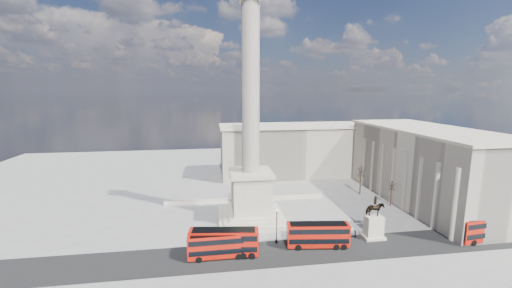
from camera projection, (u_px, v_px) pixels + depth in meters
The scene contains 18 objects.
ground at pixel (254, 229), 63.62m from camera, with size 180.00×180.00×0.00m, color gray.
asphalt_road at pixel (291, 252), 54.57m from camera, with size 120.00×9.00×0.01m, color black.
nelsons_column at pixel (251, 161), 66.28m from camera, with size 14.00×14.00×49.85m.
balustrade_wall at pixel (245, 199), 79.12m from camera, with size 40.00×0.60×1.10m, color beige.
building_east at pixel (427, 165), 78.15m from camera, with size 19.00×46.00×18.60m.
building_northeast at pixel (297, 149), 104.03m from camera, with size 51.00×17.00×16.60m.
red_bus_a at pixel (220, 245), 52.45m from camera, with size 10.72×2.63×4.34m.
red_bus_b at pixel (224, 242), 53.01m from camera, with size 11.92×4.07×4.74m.
red_bus_c at pixel (318, 235), 55.98m from camera, with size 11.27×3.84×4.48m.
red_bus_d at pixel (486, 228), 58.46m from camera, with size 11.95×3.93×4.75m.
victorian_lamp at pixel (277, 223), 57.09m from camera, with size 0.57×0.57×6.64m.
equestrian_statue at pixel (374, 224), 59.36m from camera, with size 3.96×2.97×8.27m.
bare_tree_near at pixel (421, 190), 68.88m from camera, with size 1.80×1.80×7.89m.
bare_tree_mid at pixel (392, 185), 75.46m from camera, with size 1.74×1.74×6.59m.
bare_tree_far at pixel (361, 171), 83.59m from camera, with size 2.03×2.03×8.27m.
pedestrian_walking at pixel (368, 223), 64.19m from camera, with size 0.65×0.43×1.79m, color black.
pedestrian_standing at pixel (355, 234), 59.76m from camera, with size 0.78×0.61×1.61m, color black.
pedestrian_crossing at pixel (289, 225), 63.39m from camera, with size 0.99×0.41×1.69m, color black.
Camera 1 is at (-8.23, -59.16, 27.90)m, focal length 22.00 mm.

